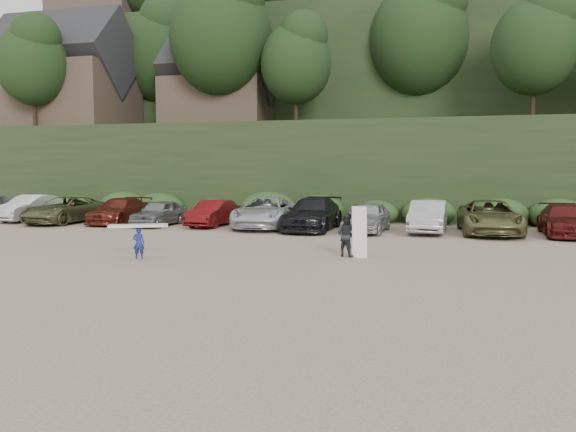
# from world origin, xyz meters

# --- Properties ---
(ground) EXTENTS (120.00, 120.00, 0.00)m
(ground) POSITION_xyz_m (0.00, 0.00, 0.00)
(ground) COLOR tan
(ground) RESTS_ON ground
(hillside_backdrop) EXTENTS (90.00, 41.50, 28.00)m
(hillside_backdrop) POSITION_xyz_m (-0.26, 35.93, 11.22)
(hillside_backdrop) COLOR black
(hillside_backdrop) RESTS_ON ground
(parked_cars) EXTENTS (39.55, 6.32, 1.63)m
(parked_cars) POSITION_xyz_m (-2.63, 10.14, 0.77)
(parked_cars) COLOR #A6A5AA
(parked_cars) RESTS_ON ground
(child_surfer) EXTENTS (2.05, 1.37, 1.20)m
(child_surfer) POSITION_xyz_m (-5.47, -0.49, 0.82)
(child_surfer) COLOR navy
(child_surfer) RESTS_ON ground
(adult_surfer) EXTENTS (1.23, 0.85, 1.82)m
(adult_surfer) POSITION_xyz_m (1.48, 1.82, 0.79)
(adult_surfer) COLOR black
(adult_surfer) RESTS_ON ground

